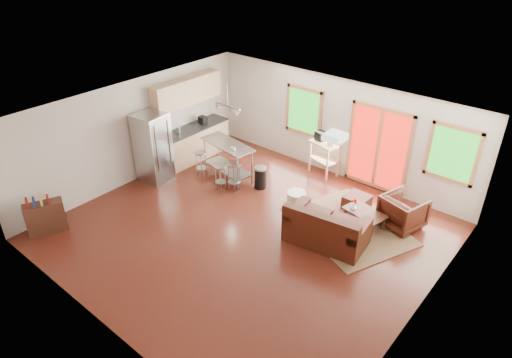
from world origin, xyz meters
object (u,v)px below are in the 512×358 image
Objects in this scene: loveseat at (326,229)px; coffee_table at (365,214)px; kitchen_cart at (324,147)px; island at (228,154)px; ottoman at (357,203)px; armchair at (403,210)px; refrigerator at (153,148)px; rug at (348,226)px.

loveseat reaches higher than coffee_table.
loveseat is 3.04m from kitchen_cart.
island is at bearing -175.26° from coffee_table.
loveseat is 3.31× the size of ottoman.
armchair is at bearing 38.55° from coffee_table.
ottoman is 5.20m from refrigerator.
coffee_table is at bearing 11.12° from refrigerator.
refrigerator reaches higher than island.
coffee_table is at bearing -46.85° from ottoman.
loveseat is 1.77× the size of coffee_table.
coffee_table is 0.66m from ottoman.
kitchen_cart reaches higher than loveseat.
rug is 1.47× the size of loveseat.
coffee_table is 5.43m from refrigerator.
loveseat is 4.89m from refrigerator.
refrigerator is (-5.15, -1.60, 0.59)m from coffee_table.
ottoman is (-0.21, 0.74, 0.16)m from rug.
island is 1.39× the size of kitchen_cart.
ottoman is at bearing 17.64° from refrigerator.
kitchen_cart is at bearing 44.06° from island.
refrigerator is (-4.71, -2.07, 0.72)m from ottoman.
armchair is (0.96, 1.59, 0.07)m from loveseat.
ottoman is 0.46× the size of kitchen_cart.
loveseat reaches higher than rug.
loveseat is at bearing 0.04° from refrigerator.
refrigerator is 1.88m from island.
island reaches higher than ottoman.
armchair is 1.11m from ottoman.
rug is 0.78m from ottoman.
coffee_table is 0.55× the size of refrigerator.
ottoman reaches higher than rug.
coffee_table is 0.83m from armchair.
loveseat is at bearing -56.23° from kitchen_cart.
kitchen_cart reaches higher than ottoman.
island is at bearing 37.34° from refrigerator.
armchair is at bearing 41.55° from rug.
ottoman is 0.29× the size of refrigerator.
ottoman is at bearing 133.15° from coffee_table.
refrigerator is at bearing -162.73° from coffee_table.
ottoman is (-0.12, 1.55, -0.17)m from loveseat.
kitchen_cart is (1.80, 1.74, 0.12)m from island.
loveseat is 0.97× the size of refrigerator.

